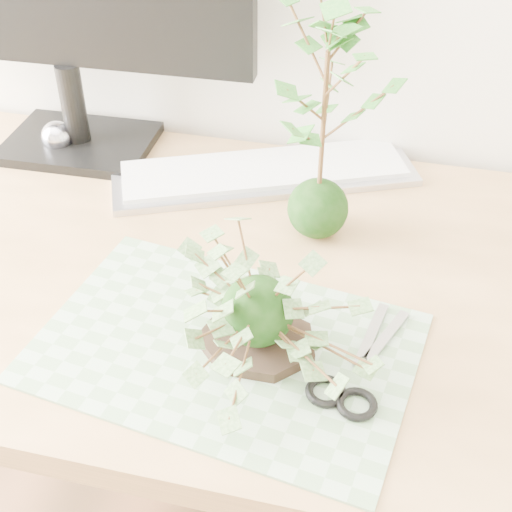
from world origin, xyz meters
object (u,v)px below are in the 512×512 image
Objects in this scene: desk at (281,321)px; maple_kokedama at (327,68)px; keyboard at (264,172)px; ivy_kokedama at (257,285)px.

desk is 4.31× the size of maple_kokedama.
ivy_kokedama is at bearing -101.84° from keyboard.
desk is 0.27m from keyboard.
maple_kokedama is 0.72× the size of keyboard.
ivy_kokedama is 0.67× the size of maple_kokedama.
ivy_kokedama is 0.30m from maple_kokedama.
ivy_kokedama is 0.40m from keyboard.
desk is at bearing -105.06° from maple_kokedama.
desk is 3.10× the size of keyboard.
maple_kokedama reaches higher than desk.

